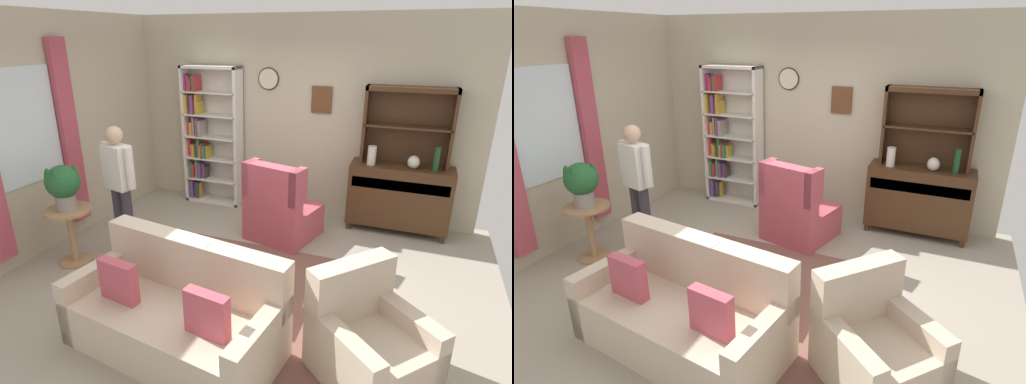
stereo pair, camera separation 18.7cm
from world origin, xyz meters
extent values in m
cube|color=#9E9384|center=(0.00, 0.00, -0.01)|extent=(5.40, 4.60, 0.02)
cube|color=#BCB299|center=(0.00, 2.13, 1.40)|extent=(5.00, 0.06, 2.80)
cylinder|color=beige|center=(-0.45, 2.08, 1.93)|extent=(0.28, 0.03, 0.28)
torus|color=#382314|center=(-0.45, 2.08, 1.93)|extent=(0.31, 0.02, 0.31)
cube|color=brown|center=(0.33, 2.08, 1.68)|extent=(0.28, 0.03, 0.36)
cube|color=#BCB299|center=(-2.53, 0.00, 1.40)|extent=(0.06, 4.20, 2.80)
cube|color=silver|center=(-2.49, -0.31, 1.55)|extent=(0.02, 0.90, 1.30)
cube|color=#B24756|center=(-2.44, 0.27, 1.35)|extent=(0.08, 0.24, 2.30)
cube|color=brown|center=(0.20, -0.30, 0.00)|extent=(2.35, 2.13, 0.01)
cube|color=silver|center=(-1.72, 1.93, 1.05)|extent=(0.04, 0.30, 2.10)
cube|color=silver|center=(-0.86, 1.93, 1.05)|extent=(0.04, 0.30, 2.10)
cube|color=silver|center=(-1.29, 1.93, 2.08)|extent=(0.90, 0.30, 0.04)
cube|color=silver|center=(-1.29, 1.93, 0.02)|extent=(0.90, 0.30, 0.04)
cube|color=silver|center=(-1.29, 2.07, 1.05)|extent=(0.90, 0.01, 2.10)
cube|color=silver|center=(-1.29, 1.93, 0.38)|extent=(0.86, 0.30, 0.02)
cube|color=#284C8C|center=(-1.69, 1.91, 0.14)|extent=(0.03, 0.14, 0.19)
cube|color=#723F7F|center=(-1.65, 1.91, 0.19)|extent=(0.04, 0.22, 0.28)
cube|color=#284C8C|center=(-1.60, 1.91, 0.17)|extent=(0.04, 0.14, 0.25)
cube|color=#3F3833|center=(-1.56, 1.91, 0.17)|extent=(0.03, 0.18, 0.25)
cube|color=gold|center=(-1.53, 1.91, 0.17)|extent=(0.02, 0.10, 0.24)
cube|color=silver|center=(-1.29, 1.93, 0.71)|extent=(0.86, 0.30, 0.02)
cube|color=gray|center=(-1.69, 1.91, 0.49)|extent=(0.02, 0.21, 0.20)
cube|color=#337247|center=(-1.65, 1.91, 0.51)|extent=(0.03, 0.22, 0.26)
cube|color=#B22D33|center=(-1.61, 1.91, 0.50)|extent=(0.03, 0.21, 0.22)
cube|color=gray|center=(-1.58, 1.91, 0.53)|extent=(0.03, 0.11, 0.29)
cube|color=#337247|center=(-1.53, 1.91, 0.51)|extent=(0.04, 0.14, 0.25)
cube|color=#723F7F|center=(-1.49, 1.91, 0.50)|extent=(0.03, 0.20, 0.23)
cube|color=#723F7F|center=(-1.45, 1.91, 0.50)|extent=(0.04, 0.11, 0.22)
cube|color=#3F3833|center=(-1.41, 1.91, 0.49)|extent=(0.03, 0.15, 0.20)
cube|color=silver|center=(-1.29, 1.93, 1.05)|extent=(0.86, 0.30, 0.02)
cube|color=#B22D33|center=(-1.68, 1.91, 0.87)|extent=(0.04, 0.10, 0.28)
cube|color=#CC7233|center=(-1.63, 1.91, 0.82)|extent=(0.04, 0.14, 0.19)
cube|color=gold|center=(-1.58, 1.91, 0.82)|extent=(0.03, 0.23, 0.19)
cube|color=#3F3833|center=(-1.55, 1.91, 0.82)|extent=(0.02, 0.18, 0.19)
cube|color=#337247|center=(-1.51, 1.91, 0.87)|extent=(0.04, 0.16, 0.29)
cube|color=gold|center=(-1.47, 1.91, 0.82)|extent=(0.03, 0.20, 0.19)
cube|color=#B22D33|center=(-1.44, 1.91, 0.84)|extent=(0.02, 0.23, 0.23)
cube|color=#337247|center=(-1.40, 1.91, 0.82)|extent=(0.04, 0.23, 0.20)
cube|color=gold|center=(-1.36, 1.91, 0.82)|extent=(0.03, 0.17, 0.20)
cube|color=silver|center=(-1.29, 1.93, 1.39)|extent=(0.86, 0.30, 0.02)
cube|color=#B22D33|center=(-1.68, 1.91, 1.16)|extent=(0.04, 0.12, 0.20)
cube|color=gold|center=(-1.63, 1.91, 1.16)|extent=(0.04, 0.13, 0.20)
cube|color=gray|center=(-1.59, 1.91, 1.20)|extent=(0.04, 0.13, 0.27)
cube|color=#CC7233|center=(-1.54, 1.91, 1.18)|extent=(0.03, 0.11, 0.23)
cube|color=#723F7F|center=(-1.50, 1.91, 1.20)|extent=(0.03, 0.22, 0.28)
cube|color=gray|center=(-1.46, 1.91, 1.18)|extent=(0.04, 0.24, 0.24)
cube|color=silver|center=(-1.29, 1.93, 1.72)|extent=(0.86, 0.30, 0.02)
cube|color=gold|center=(-1.68, 1.91, 1.54)|extent=(0.04, 0.21, 0.28)
cube|color=#723F7F|center=(-1.62, 1.91, 1.53)|extent=(0.04, 0.11, 0.26)
cube|color=#723F7F|center=(-1.58, 1.91, 1.54)|extent=(0.04, 0.20, 0.28)
cube|color=#B22D33|center=(-1.54, 1.91, 1.51)|extent=(0.02, 0.13, 0.22)
cube|color=gold|center=(-1.51, 1.91, 1.54)|extent=(0.03, 0.19, 0.29)
cube|color=gold|center=(-1.48, 1.91, 1.49)|extent=(0.02, 0.22, 0.19)
cube|color=#723F7F|center=(-1.68, 1.91, 1.86)|extent=(0.03, 0.16, 0.25)
cube|color=#B22D33|center=(-1.64, 1.91, 1.85)|extent=(0.04, 0.15, 0.22)
cube|color=#B22D33|center=(-1.59, 1.91, 1.83)|extent=(0.04, 0.20, 0.19)
cube|color=#337247|center=(-1.55, 1.91, 1.84)|extent=(0.04, 0.17, 0.22)
cube|color=#B22D33|center=(-1.51, 1.91, 1.85)|extent=(0.02, 0.22, 0.23)
cube|color=#422816|center=(1.49, 1.86, 0.51)|extent=(1.30, 0.45, 0.82)
cube|color=#422816|center=(0.89, 1.69, 0.05)|extent=(0.06, 0.06, 0.10)
cube|color=#422816|center=(2.09, 1.69, 0.05)|extent=(0.06, 0.06, 0.10)
cube|color=#422816|center=(0.89, 2.04, 0.05)|extent=(0.06, 0.06, 0.10)
cube|color=#422816|center=(2.09, 2.04, 0.05)|extent=(0.06, 0.06, 0.10)
cube|color=#352012|center=(1.49, 1.64, 0.71)|extent=(1.20, 0.01, 0.14)
cube|color=#422816|center=(0.96, 1.94, 1.42)|extent=(0.04, 0.26, 1.00)
cube|color=#422816|center=(2.02, 1.94, 1.42)|extent=(0.04, 0.26, 1.00)
cube|color=#422816|center=(1.49, 1.94, 1.89)|extent=(1.10, 0.26, 0.06)
cube|color=#422816|center=(1.49, 1.94, 1.42)|extent=(1.06, 0.26, 0.02)
cube|color=#422816|center=(1.49, 2.06, 1.42)|extent=(1.10, 0.01, 1.00)
cylinder|color=beige|center=(1.10, 1.78, 1.04)|extent=(0.11, 0.11, 0.25)
ellipsoid|color=beige|center=(1.62, 1.79, 1.01)|extent=(0.15, 0.15, 0.17)
cylinder|color=#194223|center=(1.88, 1.77, 1.08)|extent=(0.07, 0.07, 0.32)
cube|color=beige|center=(-0.08, -1.25, 0.21)|extent=(1.90, 1.09, 0.42)
cube|color=beige|center=(-0.03, -0.93, 0.66)|extent=(1.81, 0.45, 0.48)
cube|color=beige|center=(-0.90, -1.13, 0.30)|extent=(0.26, 0.86, 0.60)
cube|color=beige|center=(0.75, -1.36, 0.30)|extent=(0.26, 0.86, 0.60)
cube|color=#B74C5B|center=(-0.54, -1.31, 0.60)|extent=(0.37, 0.15, 0.36)
cube|color=#B74C5B|center=(0.35, -1.43, 0.60)|extent=(0.37, 0.15, 0.36)
cube|color=white|center=(-0.03, -0.93, 0.90)|extent=(0.38, 0.23, 0.00)
cube|color=beige|center=(1.51, -0.97, 0.20)|extent=(1.08, 1.08, 0.40)
cube|color=beige|center=(1.29, -0.77, 0.64)|extent=(0.63, 0.68, 0.48)
cube|color=beige|center=(1.31, -1.20, 0.28)|extent=(0.68, 0.62, 0.55)
cube|color=beige|center=(1.71, -0.74, 0.28)|extent=(0.68, 0.62, 0.55)
cube|color=#B74C5B|center=(0.12, 1.15, 0.21)|extent=(0.95, 0.96, 0.42)
cube|color=#B74C5B|center=(0.05, 0.86, 0.74)|extent=(0.81, 0.38, 0.63)
cube|color=#B74C5B|center=(0.39, 0.81, 0.83)|extent=(0.16, 0.30, 0.44)
cube|color=#B74C5B|center=(-0.27, 0.98, 0.83)|extent=(0.16, 0.30, 0.44)
cylinder|color=#A87F56|center=(-1.94, -0.41, 0.66)|extent=(0.52, 0.52, 0.03)
cylinder|color=#A87F56|center=(-1.94, -0.41, 0.32)|extent=(0.08, 0.08, 0.65)
cylinder|color=#A87F56|center=(-1.94, -0.41, 0.01)|extent=(0.36, 0.36, 0.03)
cylinder|color=gray|center=(-1.94, -0.42, 0.76)|extent=(0.22, 0.22, 0.18)
sphere|color=#235B2D|center=(-1.94, -0.42, 1.01)|extent=(0.37, 0.37, 0.37)
ellipsoid|color=#235B2D|center=(-2.02, -0.52, 1.05)|extent=(0.11, 0.07, 0.26)
ellipsoid|color=#235B2D|center=(-1.90, -0.54, 1.05)|extent=(0.11, 0.07, 0.26)
ellipsoid|color=#235B2D|center=(-1.85, -0.32, 1.05)|extent=(0.11, 0.07, 0.26)
cylinder|color=#38333D|center=(-1.66, 0.08, 0.41)|extent=(0.15, 0.15, 0.82)
cylinder|color=#38333D|center=(-1.48, 0.04, 0.41)|extent=(0.15, 0.15, 0.82)
cube|color=silver|center=(-1.57, 0.06, 1.08)|extent=(0.38, 0.28, 0.52)
sphere|color=tan|center=(-1.57, 0.06, 1.46)|extent=(0.25, 0.25, 0.20)
cylinder|color=silver|center=(-1.78, 0.12, 1.11)|extent=(0.10, 0.10, 0.48)
cylinder|color=silver|center=(-1.36, 0.00, 1.11)|extent=(0.10, 0.10, 0.48)
cube|color=#422816|center=(-0.03, -0.44, 0.40)|extent=(0.80, 0.50, 0.03)
cube|color=#422816|center=(-0.40, -0.66, 0.20)|extent=(0.05, 0.05, 0.39)
cube|color=#422816|center=(0.34, -0.66, 0.20)|extent=(0.05, 0.05, 0.39)
cube|color=#422816|center=(-0.40, -0.22, 0.20)|extent=(0.05, 0.05, 0.39)
cube|color=#422816|center=(0.34, -0.22, 0.20)|extent=(0.05, 0.05, 0.39)
cube|color=#284C8C|center=(0.00, -0.49, 0.44)|extent=(0.17, 0.16, 0.03)
cube|color=#723F7F|center=(0.00, -0.49, 0.46)|extent=(0.17, 0.10, 0.02)
camera|label=1|loc=(1.62, -3.66, 2.52)|focal=29.25mm
camera|label=2|loc=(1.79, -3.59, 2.52)|focal=29.25mm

